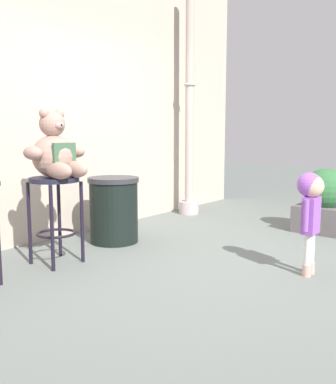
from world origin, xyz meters
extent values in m
plane|color=slate|center=(0.00, 0.00, 0.00)|extent=(24.00, 24.00, 0.00)
cube|color=#BCAC99|center=(0.00, 2.02, 1.96)|extent=(6.68, 0.30, 3.93)
cylinder|color=#1E1D2F|center=(-0.84, 1.11, 0.75)|extent=(0.43, 0.43, 0.04)
cylinder|color=black|center=(-1.00, 0.94, 0.37)|extent=(0.03, 0.03, 0.73)
cylinder|color=black|center=(-0.68, 0.94, 0.37)|extent=(0.03, 0.03, 0.73)
cylinder|color=black|center=(-1.00, 1.27, 0.37)|extent=(0.03, 0.03, 0.73)
cylinder|color=black|center=(-0.68, 1.27, 0.37)|extent=(0.03, 0.03, 0.73)
torus|color=black|center=(-0.84, 1.11, 0.27)|extent=(0.35, 0.35, 0.02)
sphere|color=#A57E70|center=(-0.84, 1.11, 0.95)|extent=(0.37, 0.37, 0.37)
cube|color=#3B5D41|center=(-0.84, 0.96, 0.96)|extent=(0.23, 0.03, 0.22)
sphere|color=#A57E70|center=(-0.84, 1.11, 1.23)|extent=(0.22, 0.22, 0.22)
ellipsoid|color=tan|center=(-0.84, 1.01, 1.22)|extent=(0.09, 0.07, 0.06)
sphere|color=black|center=(-0.84, 0.99, 1.22)|extent=(0.03, 0.03, 0.03)
sphere|color=#A57E70|center=(-0.92, 1.11, 1.32)|extent=(0.09, 0.09, 0.09)
sphere|color=#A57E70|center=(-0.76, 1.11, 1.32)|extent=(0.09, 0.09, 0.09)
ellipsoid|color=#A57E70|center=(-1.06, 1.08, 0.99)|extent=(0.13, 0.20, 0.12)
ellipsoid|color=#A57E70|center=(-0.62, 1.08, 0.99)|extent=(0.13, 0.20, 0.12)
ellipsoid|color=#A57E70|center=(-0.92, 0.93, 0.84)|extent=(0.12, 0.31, 0.15)
ellipsoid|color=#A57E70|center=(-0.76, 0.93, 0.84)|extent=(0.12, 0.31, 0.15)
cylinder|color=#CE9D90|center=(0.19, -0.78, 0.05)|extent=(0.07, 0.07, 0.10)
cylinder|color=silver|center=(0.19, -0.78, 0.22)|extent=(0.05, 0.05, 0.25)
cylinder|color=#CE9D90|center=(0.27, -0.78, 0.05)|extent=(0.07, 0.07, 0.10)
cylinder|color=silver|center=(0.27, -0.78, 0.22)|extent=(0.05, 0.05, 0.25)
cube|color=#9451B9|center=(0.23, -0.78, 0.50)|extent=(0.17, 0.10, 0.30)
cylinder|color=#9451B9|center=(0.12, -0.78, 0.51)|extent=(0.04, 0.04, 0.25)
cylinder|color=#9451B9|center=(0.34, -0.78, 0.51)|extent=(0.04, 0.04, 0.25)
sphere|color=#D8B293|center=(0.23, -0.78, 0.73)|extent=(0.18, 0.18, 0.18)
sphere|color=purple|center=(0.23, -0.76, 0.74)|extent=(0.20, 0.20, 0.20)
cylinder|color=black|center=(0.01, 1.24, 0.32)|extent=(0.51, 0.51, 0.64)
cylinder|color=#2D2D33|center=(0.01, 1.24, 0.67)|extent=(0.54, 0.54, 0.05)
cylinder|color=#AF9EA1|center=(1.82, 1.55, 0.09)|extent=(0.28, 0.28, 0.18)
cylinder|color=#B0A195|center=(1.82, 1.55, 1.68)|extent=(0.12, 0.12, 2.99)
torus|color=#ADA89E|center=(1.82, 1.55, 1.82)|extent=(0.17, 0.17, 0.04)
cube|color=#595455|center=(1.91, -0.35, 0.15)|extent=(0.59, 0.59, 0.31)
sphere|color=#2F6537|center=(1.91, -0.35, 0.50)|extent=(0.50, 0.50, 0.50)
camera|label=1|loc=(-3.11, -1.94, 1.14)|focal=39.59mm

